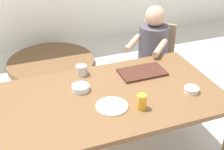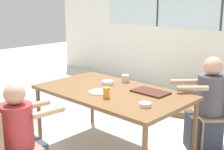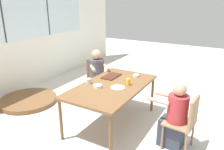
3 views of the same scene
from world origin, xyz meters
TOP-DOWN VIEW (x-y plane):
  - dining_table at (0.00, 0.00)m, footprint 1.72×0.99m
  - chair_for_woman_green_shirt at (0.87, 0.92)m, footprint 0.57×0.57m
  - person_woman_green_shirt at (0.76, 0.80)m, footprint 0.62×0.63m
  - food_tray_dark at (0.36, 0.23)m, footprint 0.39×0.24m
  - coffee_mug at (-0.13, 0.38)m, footprint 0.10×0.09m
  - juice_glass at (0.14, -0.23)m, footprint 0.07×0.07m
  - bowl_white_shallow at (-0.21, 0.15)m, footprint 0.14×0.14m
  - bowl_cereal at (0.60, -0.18)m, footprint 0.12×0.12m
  - plate_tortillas at (-0.05, -0.14)m, footprint 0.24×0.24m
  - folded_table_stack at (-0.16, 1.99)m, footprint 1.21×1.21m

SIDE VIEW (x-z plane):
  - folded_table_stack at x=-0.16m, z-range 0.00..0.09m
  - person_woman_green_shirt at x=0.76m, z-range -0.06..1.05m
  - chair_for_woman_green_shirt at x=0.87m, z-range 0.08..0.93m
  - dining_table at x=0.00m, z-range 0.31..1.05m
  - plate_tortillas at x=-0.05m, z-range 0.73..0.74m
  - food_tray_dark at x=0.36m, z-range 0.73..0.75m
  - bowl_cereal at x=0.60m, z-range 0.73..0.77m
  - bowl_white_shallow at x=-0.21m, z-range 0.73..0.78m
  - coffee_mug at x=-0.13m, z-range 0.73..0.82m
  - juice_glass at x=0.14m, z-range 0.73..0.85m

